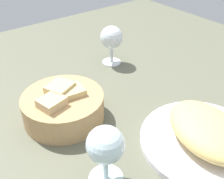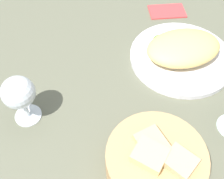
{
  "view_description": "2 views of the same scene",
  "coord_description": "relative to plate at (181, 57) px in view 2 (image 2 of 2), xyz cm",
  "views": [
    {
      "loc": [
        -38.09,
        34.59,
        42.23
      ],
      "look_at": [
        7.64,
        -0.66,
        3.33
      ],
      "focal_mm": 44.63,
      "sensor_mm": 36.0,
      "label": 1
    },
    {
      "loc": [
        27.47,
        24.74,
        51.62
      ],
      "look_at": [
        6.6,
        -4.95,
        5.28
      ],
      "focal_mm": 43.66,
      "sensor_mm": 36.0,
      "label": 2
    }
  ],
  "objects": [
    {
      "name": "ground_plane",
      "position": [
        16.47,
        6.32,
        -1.7
      ],
      "size": [
        140.0,
        140.0,
        2.0
      ],
      "primitive_type": "cube",
      "color": "#5A5C49"
    },
    {
      "name": "plate",
      "position": [
        0.0,
        0.0,
        0.0
      ],
      "size": [
        26.66,
        26.66,
        1.4
      ],
      "primitive_type": "cylinder",
      "color": "silver",
      "rests_on": "ground_plane"
    },
    {
      "name": "omelette",
      "position": [
        0.0,
        0.0,
        3.37
      ],
      "size": [
        22.49,
        18.7,
        5.34
      ],
      "primitive_type": "ellipsoid",
      "rotation": [
        0.0,
        0.0,
        -0.33
      ],
      "color": "#E1BD6A",
      "rests_on": "plate"
    },
    {
      "name": "lettuce_garnish",
      "position": [
        0.43,
        -7.3,
        1.25
      ],
      "size": [
        4.78,
        4.78,
        1.1
      ],
      "primitive_type": "cone",
      "color": "#41842D",
      "rests_on": "plate"
    },
    {
      "name": "bread_basket",
      "position": [
        25.38,
        18.77,
        2.78
      ],
      "size": [
        18.66,
        18.66,
        8.34
      ],
      "color": "tan",
      "rests_on": "ground_plane"
    },
    {
      "name": "wine_glass_near",
      "position": [
        40.3,
        -6.65,
        7.32
      ],
      "size": [
        6.9,
        6.9,
        12.03
      ],
      "color": "silver",
      "rests_on": "ground_plane"
    },
    {
      "name": "folded_napkin",
      "position": [
        -10.93,
        -17.32,
        -0.3
      ],
      "size": [
        13.02,
        11.51,
        0.8
      ],
      "primitive_type": "cube",
      "rotation": [
        0.0,
        0.0,
        2.63
      ],
      "color": "#D63A3B",
      "rests_on": "ground_plane"
    }
  ]
}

